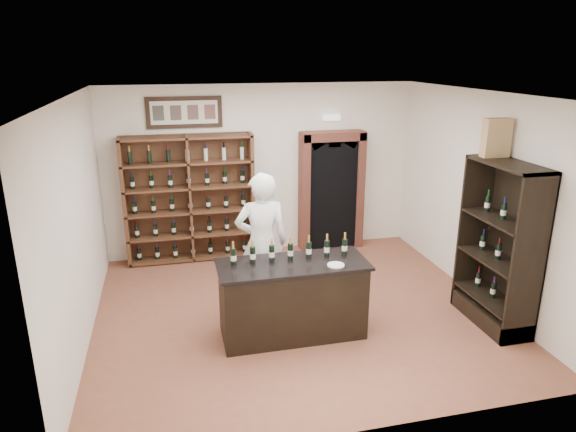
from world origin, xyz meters
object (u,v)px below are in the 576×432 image
at_px(counter_bottle_0, 233,256).
at_px(side_cabinet, 498,270).
at_px(wine_shelf, 190,199).
at_px(wine_crate, 496,138).
at_px(tasting_counter, 293,300).
at_px(shopkeeper, 262,244).

relative_size(counter_bottle_0, side_cabinet, 0.14).
distance_m(wine_shelf, wine_crate, 4.96).
distance_m(wine_shelf, tasting_counter, 3.19).
xyz_separation_m(tasting_counter, counter_bottle_0, (-0.72, 0.12, 0.61)).
xyz_separation_m(counter_bottle_0, wine_crate, (3.43, -0.05, 1.34)).
bearing_deg(tasting_counter, counter_bottle_0, 170.41).
bearing_deg(wine_shelf, shopkeeper, -68.58).
relative_size(counter_bottle_0, wine_crate, 0.60).
distance_m(wine_shelf, counter_bottle_0, 2.84).
height_order(tasting_counter, shopkeeper, shopkeeper).
xyz_separation_m(tasting_counter, shopkeeper, (-0.25, 0.76, 0.50)).
relative_size(tasting_counter, wine_crate, 3.76).
height_order(wine_shelf, counter_bottle_0, wine_shelf).
height_order(wine_shelf, side_cabinet, same).
distance_m(tasting_counter, side_cabinet, 2.75).
bearing_deg(side_cabinet, wine_shelf, 139.79).
height_order(tasting_counter, wine_crate, wine_crate).
height_order(wine_shelf, wine_crate, wine_crate).
bearing_deg(wine_shelf, wine_crate, -36.91).
bearing_deg(wine_shelf, counter_bottle_0, -82.30).
distance_m(side_cabinet, wine_crate, 1.74).
xyz_separation_m(wine_shelf, wine_crate, (3.81, -2.86, 1.35)).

